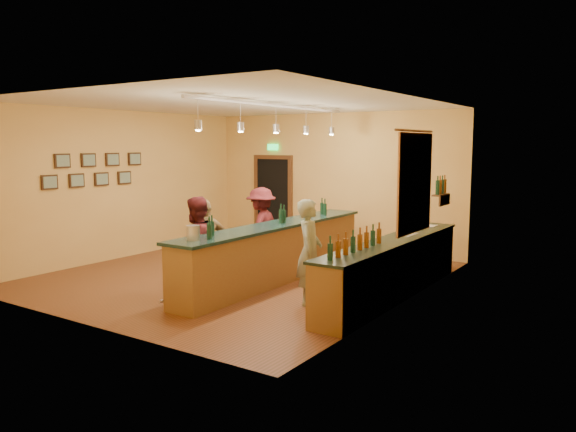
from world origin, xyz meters
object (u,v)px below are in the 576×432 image
Objects in this scene: bartender at (310,252)px; customer_b at (206,245)px; customer_c at (261,228)px; tasting_bar at (276,248)px; back_counter at (392,267)px; customer_a at (196,246)px; bar_stool at (381,245)px.

bartender is 1.05× the size of customer_b.
bartender is 1.00× the size of customer_c.
customer_c reaches higher than tasting_bar.
customer_b is at bearing -119.26° from tasting_bar.
customer_a reaches higher than back_counter.
customer_b is at bearing 73.44° from bartender.
customer_b is 2.33× the size of bar_stool.
customer_a reaches higher than tasting_bar.
tasting_bar is 2.18m from bar_stool.
bartender is 1.90m from customer_a.
back_counter is 2.92× the size of customer_b.
customer_b is at bearing -3.48° from customer_c.
tasting_bar is 3.13× the size of customer_a.
bartender is at bearing 118.33° from customer_b.
tasting_bar is 1.10m from customer_c.
back_counter is 1.46m from bartender.
customer_a is 3.76m from bar_stool.
bar_stool is at bearing -23.74° from bartender.
customer_b is (-0.10, 0.35, -0.03)m from customer_a.
tasting_bar is at bearing -124.59° from bar_stool.
back_counter is 2.79× the size of bartender.
bar_stool is (2.08, 1.11, -0.29)m from customer_c.
tasting_bar reaches higher than back_counter.
customer_c is at bearing 170.47° from back_counter.
customer_a is (-0.55, -1.50, 0.21)m from tasting_bar.
bartender reaches higher than customer_a.
bartender is 1.92m from customer_b.
back_counter is 2.80× the size of customer_c.
customer_a is at bearing 36.73° from customer_b.
bartender reaches higher than bar_stool.
customer_a is 2.43× the size of bar_stool.
customer_b is (-0.65, -1.16, 0.17)m from tasting_bar.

